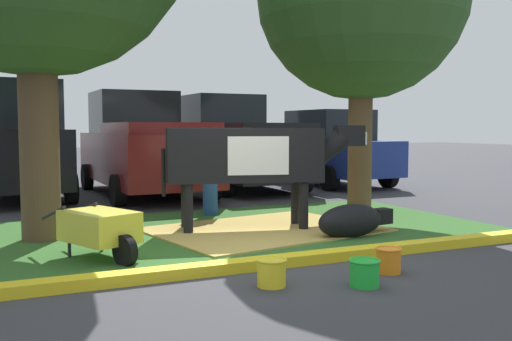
% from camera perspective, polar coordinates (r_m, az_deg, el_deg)
% --- Properties ---
extents(ground_plane, '(80.00, 80.00, 0.00)m').
position_cam_1_polar(ground_plane, '(7.29, -0.14, -8.14)').
color(ground_plane, '#38383D').
extents(grass_island, '(7.93, 4.33, 0.02)m').
position_cam_1_polar(grass_island, '(8.86, -2.54, -5.86)').
color(grass_island, '#2D5B23').
rests_on(grass_island, ground).
extents(curb_yellow, '(9.13, 0.24, 0.12)m').
position_cam_1_polar(curb_yellow, '(6.81, 5.00, -8.53)').
color(curb_yellow, yellow).
rests_on(curb_yellow, ground).
extents(hay_bedding, '(3.57, 2.92, 0.04)m').
position_cam_1_polar(hay_bedding, '(8.80, 0.83, -5.82)').
color(hay_bedding, tan).
rests_on(hay_bedding, ground).
extents(cow_holstein, '(3.08, 1.24, 1.59)m').
position_cam_1_polar(cow_holstein, '(8.77, -0.47, 1.46)').
color(cow_holstein, black).
rests_on(cow_holstein, ground).
extents(calf_lying, '(1.33, 0.62, 0.48)m').
position_cam_1_polar(calf_lying, '(8.41, 9.38, -4.87)').
color(calf_lying, black).
rests_on(calf_lying, ground).
extents(person_handler, '(0.53, 0.34, 1.55)m').
position_cam_1_polar(person_handler, '(10.33, -4.51, 0.15)').
color(person_handler, '#23478C').
rests_on(person_handler, ground).
extents(wheelbarrow, '(1.03, 1.58, 0.63)m').
position_cam_1_polar(wheelbarrow, '(7.12, -14.94, -5.42)').
color(wheelbarrow, gold).
rests_on(wheelbarrow, ground).
extents(bucket_yellow, '(0.31, 0.31, 0.28)m').
position_cam_1_polar(bucket_yellow, '(5.82, 1.52, -9.87)').
color(bucket_yellow, yellow).
rests_on(bucket_yellow, ground).
extents(bucket_green, '(0.32, 0.32, 0.27)m').
position_cam_1_polar(bucket_green, '(5.92, 10.54, -9.74)').
color(bucket_green, green).
rests_on(bucket_green, ground).
extents(bucket_orange, '(0.29, 0.29, 0.27)m').
position_cam_1_polar(bucket_orange, '(6.50, 12.81, -8.48)').
color(bucket_orange, orange).
rests_on(bucket_orange, ground).
extents(suv_black, '(2.16, 4.62, 2.52)m').
position_cam_1_polar(suv_black, '(13.80, -22.46, 2.71)').
color(suv_black, black).
rests_on(suv_black, ground).
extents(pickup_truck_maroon, '(2.26, 5.42, 2.42)m').
position_cam_1_polar(pickup_truck_maroon, '(13.79, -11.00, 2.31)').
color(pickup_truck_maroon, maroon).
rests_on(pickup_truck_maroon, ground).
extents(pickup_truck_black, '(2.26, 5.42, 2.42)m').
position_cam_1_polar(pickup_truck_black, '(15.06, -2.18, 2.54)').
color(pickup_truck_black, black).
rests_on(pickup_truck_black, ground).
extents(sedan_blue, '(2.06, 4.42, 2.02)m').
position_cam_1_polar(sedan_blue, '(16.07, 7.13, 2.16)').
color(sedan_blue, navy).
rests_on(sedan_blue, ground).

